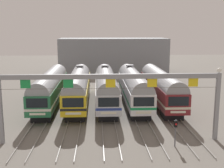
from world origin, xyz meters
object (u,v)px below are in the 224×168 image
object	(u,v)px
catenary_gantry	(111,88)
yard_signal_mast	(176,128)
commuter_train_white	(134,86)
commuter_train_maroon	(161,86)
commuter_train_yellow	(78,87)
commuter_train_green	(50,87)
commuter_train_silver	(106,86)

from	to	relation	value
catenary_gantry	yard_signal_mast	xyz separation A→B (m)	(5.77, -1.56, -3.46)
commuter_train_white	commuter_train_maroon	distance (m)	3.85
commuter_train_yellow	catenary_gantry	distance (m)	14.26
commuter_train_green	commuter_train_maroon	bearing A→B (deg)	0.00
commuter_train_green	commuter_train_white	world-z (taller)	commuter_train_white
commuter_train_silver	yard_signal_mast	xyz separation A→B (m)	(5.77, -15.06, -0.93)
catenary_gantry	commuter_train_silver	bearing A→B (deg)	90.00
commuter_train_yellow	commuter_train_silver	size ratio (longest dim) A/B	1.00
commuter_train_silver	commuter_train_green	bearing A→B (deg)	-179.97
commuter_train_white	catenary_gantry	world-z (taller)	catenary_gantry
commuter_train_yellow	yard_signal_mast	xyz separation A→B (m)	(9.62, -15.06, -0.93)
commuter_train_green	commuter_train_yellow	xyz separation A→B (m)	(3.85, 0.00, 0.00)
commuter_train_maroon	yard_signal_mast	bearing A→B (deg)	-97.29
commuter_train_green	commuter_train_silver	xyz separation A→B (m)	(7.70, 0.00, 0.00)
commuter_train_yellow	yard_signal_mast	distance (m)	17.90
commuter_train_silver	commuter_train_white	distance (m)	3.85
commuter_train_white	yard_signal_mast	distance (m)	15.21
commuter_train_yellow	commuter_train_maroon	world-z (taller)	commuter_train_yellow
commuter_train_green	commuter_train_silver	distance (m)	7.70
catenary_gantry	commuter_train_yellow	bearing A→B (deg)	105.92
commuter_train_silver	commuter_train_maroon	distance (m)	7.70
commuter_train_green	commuter_train_silver	size ratio (longest dim) A/B	1.00
commuter_train_yellow	commuter_train_silver	bearing A→B (deg)	0.00
commuter_train_silver	yard_signal_mast	distance (m)	16.16
commuter_train_silver	commuter_train_maroon	xyz separation A→B (m)	(7.70, -0.00, -0.00)
commuter_train_yellow	commuter_train_silver	xyz separation A→B (m)	(3.85, 0.00, 0.00)
commuter_train_silver	commuter_train_maroon	world-z (taller)	commuter_train_silver
commuter_train_silver	yard_signal_mast	size ratio (longest dim) A/B	7.22
commuter_train_yellow	yard_signal_mast	bearing A→B (deg)	-57.42
commuter_train_silver	catenary_gantry	distance (m)	13.73
commuter_train_yellow	catenary_gantry	size ratio (longest dim) A/B	0.88
commuter_train_white	commuter_train_yellow	bearing A→B (deg)	180.00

